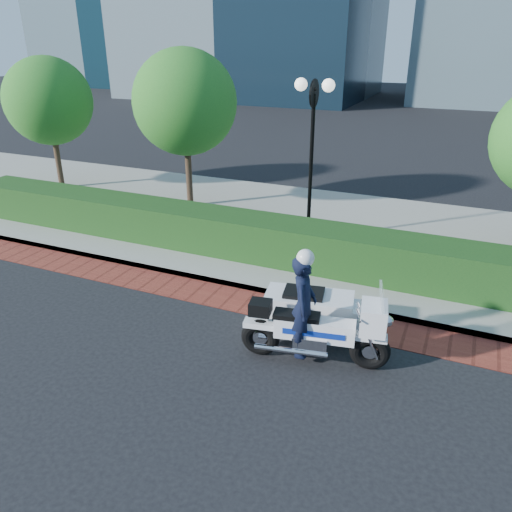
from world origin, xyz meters
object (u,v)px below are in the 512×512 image
at_px(tree_b, 185,103).
at_px(police_motorcycle, 311,314).
at_px(tree_a, 49,101).
at_px(lamppost, 312,136).

height_order(tree_b, police_motorcycle, tree_b).
bearing_deg(tree_a, police_motorcycle, -27.79).
xyz_separation_m(tree_b, police_motorcycle, (6.12, -6.13, -2.71)).
bearing_deg(tree_b, tree_a, 180.00).
relative_size(tree_b, police_motorcycle, 1.87).
height_order(lamppost, tree_b, tree_b).
distance_m(tree_a, police_motorcycle, 13.37).
distance_m(lamppost, police_motorcycle, 5.56).
relative_size(lamppost, tree_b, 0.86).
bearing_deg(tree_a, tree_b, 0.00).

